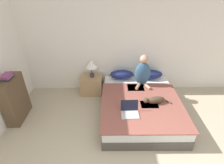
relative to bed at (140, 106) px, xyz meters
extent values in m
cube|color=white|center=(-0.36, 1.10, 1.06)|extent=(5.99, 0.05, 2.55)
cube|color=#4C4742|center=(0.00, 0.01, -0.11)|extent=(1.66, 2.06, 0.21)
cube|color=silver|center=(0.00, 0.01, 0.10)|extent=(1.64, 2.03, 0.20)
cube|color=brown|center=(0.00, -0.20, 0.21)|extent=(1.71, 1.65, 0.02)
cube|color=silver|center=(-0.06, 0.44, 0.21)|extent=(0.39, 0.31, 0.01)
cube|color=silver|center=(0.15, -0.21, 0.21)|extent=(0.36, 0.25, 0.01)
ellipsoid|color=navy|center=(-0.37, 0.87, 0.33)|extent=(0.60, 0.27, 0.23)
ellipsoid|color=navy|center=(0.37, 0.87, 0.33)|extent=(0.60, 0.27, 0.23)
ellipsoid|color=#33567A|center=(0.10, 0.58, 0.51)|extent=(0.38, 0.21, 0.59)
sphere|color=tan|center=(0.10, 0.58, 0.89)|extent=(0.19, 0.19, 0.19)
cylinder|color=tan|center=(0.00, 0.45, 0.25)|extent=(0.18, 0.27, 0.07)
cylinder|color=tan|center=(0.21, 0.45, 0.25)|extent=(0.18, 0.27, 0.07)
ellipsoid|color=#473828|center=(0.28, -0.16, 0.29)|extent=(0.42, 0.23, 0.15)
sphere|color=#473828|center=(0.07, -0.20, 0.32)|extent=(0.11, 0.11, 0.11)
cone|color=#473828|center=(0.08, -0.23, 0.36)|extent=(0.05, 0.05, 0.05)
cone|color=#473828|center=(0.06, -0.17, 0.36)|extent=(0.05, 0.05, 0.05)
cylinder|color=#473828|center=(0.54, -0.11, 0.23)|extent=(0.17, 0.19, 0.03)
cube|color=#B7B7BC|center=(-0.29, -0.54, 0.23)|extent=(0.35, 0.24, 0.02)
cube|color=black|center=(-0.29, -0.40, 0.35)|extent=(0.34, 0.07, 0.23)
cube|color=tan|center=(-1.17, 0.84, 0.04)|extent=(0.55, 0.39, 0.50)
sphere|color=tan|center=(-1.17, 0.63, 0.15)|extent=(0.03, 0.03, 0.03)
cylinder|color=#38383D|center=(-1.14, 0.83, 0.34)|extent=(0.11, 0.11, 0.09)
cylinder|color=#38383D|center=(-1.14, 0.83, 0.47)|extent=(0.02, 0.02, 0.18)
cone|color=white|center=(-1.14, 0.83, 0.66)|extent=(0.30, 0.30, 0.19)
cube|color=brown|center=(-2.70, -0.10, 0.28)|extent=(0.26, 0.67, 0.99)
cube|color=#2D2D33|center=(-2.69, -0.09, 0.80)|extent=(0.17, 0.24, 0.04)
cube|color=#844270|center=(-2.69, -0.10, 0.84)|extent=(0.17, 0.21, 0.04)
cube|color=#844270|center=(-2.70, -0.10, 0.87)|extent=(0.18, 0.25, 0.03)
camera|label=1|loc=(-0.65, -3.07, 2.53)|focal=28.00mm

